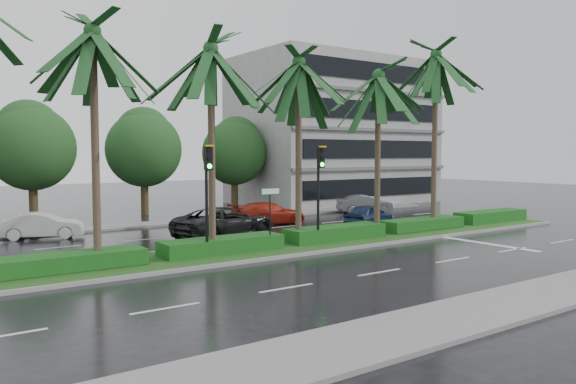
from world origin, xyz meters
TOP-DOWN VIEW (x-y plane):
  - ground at (0.00, 0.00)m, footprint 120.00×120.00m
  - near_sidewalk at (0.00, -10.20)m, footprint 40.00×2.40m
  - far_sidewalk at (0.00, 12.00)m, footprint 40.00×2.00m
  - median at (0.00, 1.00)m, footprint 36.00×4.00m
  - hedge at (0.00, 1.00)m, footprint 35.20×1.40m
  - lane_markings at (3.04, -0.43)m, footprint 34.00×13.06m
  - palm_row at (-1.25, 1.02)m, footprint 26.30×4.20m
  - signal_median_left at (-4.00, 0.30)m, footprint 0.34×0.42m
  - signal_median_right at (1.50, 0.30)m, footprint 0.34×0.42m
  - street_sign at (-1.00, 0.48)m, footprint 0.95×0.09m
  - bg_trees at (-0.11, 17.59)m, footprint 32.95×5.14m
  - building at (17.00, 18.00)m, footprint 16.00×10.00m
  - car_white at (-8.02, 10.21)m, footprint 2.57×4.12m
  - car_darkgrey at (-0.50, 5.32)m, footprint 3.81×5.95m
  - car_red at (4.00, 8.27)m, footprint 2.15×4.71m
  - car_blue at (8.50, 4.53)m, footprint 2.51×3.98m
  - car_grey at (13.00, 9.70)m, footprint 2.80×4.07m

SIDE VIEW (x-z plane):
  - ground at x=0.00m, z-range 0.00..0.00m
  - lane_markings at x=3.04m, z-range 0.00..0.01m
  - near_sidewalk at x=0.00m, z-range 0.00..0.12m
  - far_sidewalk at x=0.00m, z-range 0.00..0.12m
  - median at x=0.00m, z-range 0.00..0.16m
  - hedge at x=0.00m, z-range 0.15..0.75m
  - car_blue at x=8.50m, z-range 0.00..1.26m
  - car_grey at x=13.00m, z-range 0.00..1.27m
  - car_white at x=-8.02m, z-range 0.00..1.28m
  - car_red at x=4.00m, z-range 0.00..1.34m
  - car_darkgrey at x=-0.50m, z-range 0.00..1.53m
  - street_sign at x=-1.00m, z-range 0.82..3.42m
  - signal_median_left at x=-4.00m, z-range 0.82..5.18m
  - signal_median_right at x=1.50m, z-range 0.82..5.18m
  - bg_trees at x=-0.11m, z-range 0.93..8.36m
  - building at x=17.00m, z-range 0.00..12.00m
  - palm_row at x=-1.25m, z-range 2.92..13.03m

